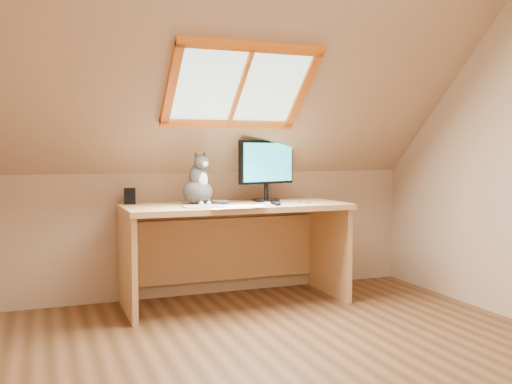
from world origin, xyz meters
name	(u,v)px	position (x,y,z in m)	size (l,w,h in m)	color
ground	(304,367)	(0.00, 0.00, 0.00)	(3.50, 3.50, 0.00)	brown
room_shell	(313,100)	(0.00, -0.09, 1.43)	(3.52, 3.52, 2.41)	tan
desk	(232,232)	(0.08, 1.45, 0.54)	(1.69, 0.74, 0.77)	tan
monitor	(267,166)	(0.38, 1.48, 1.05)	(0.51, 0.22, 0.48)	black
cat	(198,185)	(-0.20, 1.41, 0.92)	(0.28, 0.31, 0.41)	#494340
desk_speaker	(130,196)	(-0.68, 1.63, 0.83)	(0.08, 0.08, 0.12)	black
graphics_tablet	(203,206)	(-0.23, 1.18, 0.78)	(0.28, 0.20, 0.01)	#B2B2B7
mouse	(276,203)	(0.31, 1.13, 0.79)	(0.06, 0.10, 0.03)	black
papers	(238,206)	(0.01, 1.12, 0.78)	(0.35, 0.30, 0.01)	white
cables	(285,203)	(0.45, 1.26, 0.78)	(0.51, 0.26, 0.01)	silver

